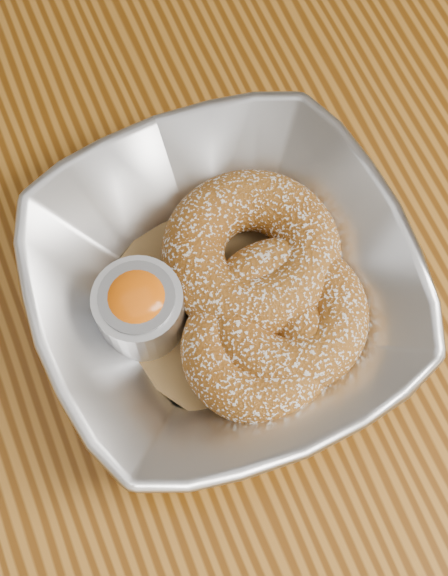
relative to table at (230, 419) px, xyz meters
name	(u,v)px	position (x,y,z in m)	size (l,w,h in m)	color
ground_plane	(227,506)	(0.00, 0.00, -0.65)	(4.00, 4.00, 0.00)	#565659
table	(230,419)	(0.00, 0.00, 0.00)	(1.20, 0.80, 0.75)	brown
serving_bowl	(224,289)	(0.02, 0.05, 0.13)	(0.23, 0.23, 0.06)	silver
parchment	(224,300)	(0.02, 0.05, 0.11)	(0.14, 0.14, 0.00)	brown
donut_back	(251,253)	(0.04, 0.07, 0.13)	(0.11, 0.11, 0.04)	brown
donut_front	(257,349)	(0.02, 0.01, 0.13)	(0.09, 0.09, 0.03)	brown
donut_extra	(286,315)	(0.05, 0.02, 0.13)	(0.10, 0.10, 0.04)	brown
ramekin	(140,308)	(-0.04, 0.06, 0.13)	(0.05, 0.05, 0.05)	silver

